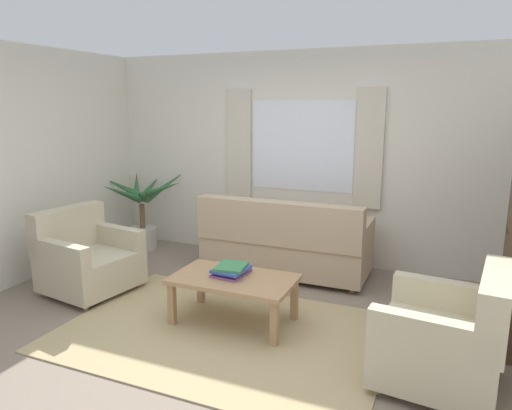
% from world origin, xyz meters
% --- Properties ---
extents(ground_plane, '(6.24, 6.24, 0.00)m').
position_xyz_m(ground_plane, '(0.00, 0.00, 0.00)').
color(ground_plane, gray).
extents(wall_back, '(5.32, 0.12, 2.60)m').
position_xyz_m(wall_back, '(0.00, 2.26, 1.30)').
color(wall_back, silver).
rests_on(wall_back, ground_plane).
extents(window_with_curtains, '(1.98, 0.07, 1.40)m').
position_xyz_m(window_with_curtains, '(0.00, 2.18, 1.45)').
color(window_with_curtains, white).
extents(area_rug, '(2.77, 1.91, 0.01)m').
position_xyz_m(area_rug, '(0.00, 0.00, 0.01)').
color(area_rug, tan).
rests_on(area_rug, ground_plane).
extents(couch, '(1.90, 0.82, 0.92)m').
position_xyz_m(couch, '(0.01, 1.58, 0.37)').
color(couch, tan).
rests_on(couch, ground_plane).
extents(armchair_left, '(0.94, 0.96, 0.88)m').
position_xyz_m(armchair_left, '(-1.76, 0.29, 0.35)').
color(armchair_left, '#BCB293').
rests_on(armchair_left, ground_plane).
extents(armchair_right, '(0.91, 0.92, 0.88)m').
position_xyz_m(armchair_right, '(1.80, -0.06, 0.35)').
color(armchair_right, '#BCB293').
rests_on(armchair_right, ground_plane).
extents(coffee_table, '(1.10, 0.64, 0.44)m').
position_xyz_m(coffee_table, '(0.01, 0.22, 0.38)').
color(coffee_table, '#A87F56').
rests_on(coffee_table, ground_plane).
extents(book_stack_on_table, '(0.30, 0.35, 0.09)m').
position_xyz_m(book_stack_on_table, '(-0.04, 0.27, 0.48)').
color(book_stack_on_table, '#7F478C').
rests_on(book_stack_on_table, coffee_table).
extents(potted_plant, '(1.35, 1.06, 1.09)m').
position_xyz_m(potted_plant, '(-2.11, 1.77, 0.52)').
color(potted_plant, '#B7B2A8').
rests_on(potted_plant, ground_plane).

